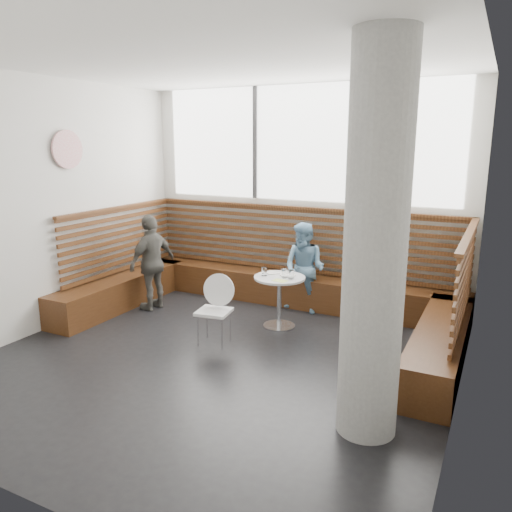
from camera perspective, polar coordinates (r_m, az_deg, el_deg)
The scene contains 15 objects.
room at distance 5.28m, azimuth -4.86°, elevation 4.20°, with size 5.00×5.00×3.20m.
booth at distance 7.08m, azimuth 2.81°, elevation -3.42°, with size 5.00×2.50×1.44m.
concrete_column at distance 4.02m, azimuth 13.46°, elevation 1.11°, with size 0.50×0.50×3.20m, color gray.
wall_art at distance 7.10m, azimuth -20.77°, elevation 11.32°, with size 0.50×0.50×0.03m, color white.
cafe_table at distance 6.54m, azimuth 2.69°, elevation -4.02°, with size 0.67×0.67×0.69m.
cafe_chair at distance 6.06m, azimuth -4.53°, elevation -5.49°, with size 0.40×0.39×0.83m.
adult_man at distance 6.03m, azimuth 13.71°, elevation -2.58°, with size 1.07×0.61×1.65m, color #505035.
child_back at distance 7.09m, azimuth 5.56°, elevation -1.42°, with size 0.63×0.49×1.30m, color #6E9CBE.
child_left at distance 7.37m, azimuth -11.77°, elevation -0.74°, with size 0.81×0.34×1.38m, color #56544E.
plate_near at distance 6.66m, azimuth 1.94°, elevation -1.91°, with size 0.19×0.19×0.01m, color white.
plate_far at distance 6.55m, azimuth 3.65°, elevation -2.17°, with size 0.22×0.22×0.02m, color white.
glass_left at distance 6.52m, azimuth 0.97°, elevation -1.77°, with size 0.07×0.07×0.11m, color white.
glass_mid at distance 6.42m, azimuth 3.28°, elevation -1.99°, with size 0.07×0.07×0.12m, color white.
glass_right at distance 6.38m, azimuth 4.06°, elevation -2.12°, with size 0.07×0.07×0.11m, color white.
menu_card at distance 6.30m, azimuth 2.76°, elevation -2.83°, with size 0.18×0.13×0.00m, color #A5C64C.
Camera 1 is at (2.73, -4.44, 2.40)m, focal length 35.00 mm.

